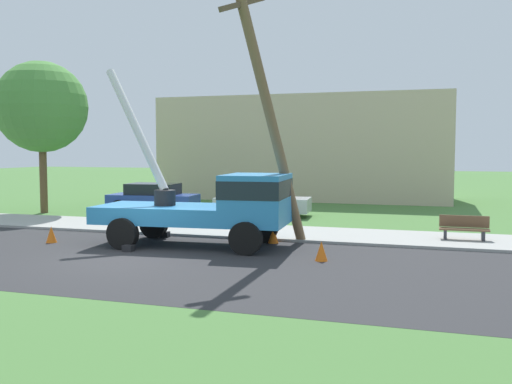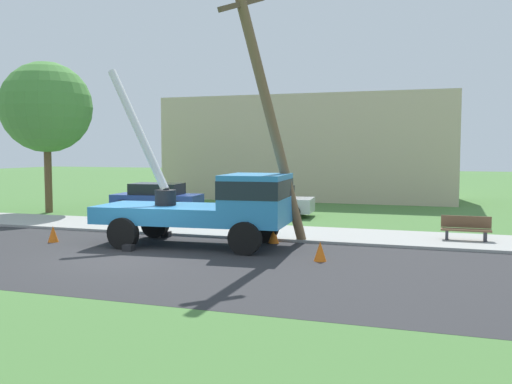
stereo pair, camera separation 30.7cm
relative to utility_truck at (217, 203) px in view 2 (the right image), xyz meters
The scene contains 13 objects.
ground_plane 9.63m from the utility_truck, 100.91° to the left, with size 120.00×120.00×0.00m, color #477538.
road_asphalt 3.50m from the utility_truck, 124.28° to the right, with size 80.00×8.33×0.01m, color #2B2B2D.
sidewalk_strip 3.93m from the utility_truck, 119.29° to the left, with size 80.00×3.39×0.10m, color #9E9E99.
utility_truck is the anchor object (origin of this frame).
leaning_utility_pole 3.40m from the utility_truck, 11.34° to the left, with size 1.99×3.41×8.56m.
traffic_cone_ahead 4.05m from the utility_truck, 19.79° to the right, with size 0.36×0.36×0.56m, color orange.
traffic_cone_behind 5.79m from the utility_truck, behind, with size 0.36×0.36×0.56m, color orange.
traffic_cone_curbside 2.25m from the utility_truck, 37.39° to the left, with size 0.36×0.36×0.56m, color orange.
parked_sedan_blue 11.01m from the utility_truck, 128.57° to the left, with size 4.54×2.26×1.42m.
parked_sedan_silver 8.55m from the utility_truck, 97.03° to the left, with size 4.55×2.29×1.42m.
park_bench 8.35m from the utility_truck, 23.27° to the left, with size 1.60×0.45×0.90m.
roadside_tree_near 13.93m from the utility_truck, 151.13° to the left, with size 4.44×4.44×7.41m.
lowrise_building_backdrop 18.80m from the utility_truck, 94.16° to the left, with size 18.00×6.00×6.40m, color #C6B293.
Camera 2 is at (8.77, -14.09, 3.13)m, focal length 39.69 mm.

